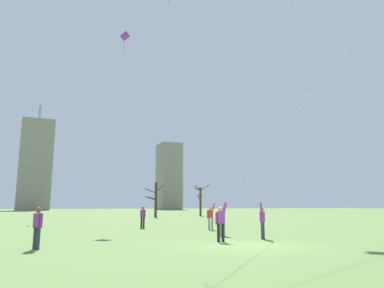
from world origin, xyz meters
name	(u,v)px	position (x,y,z in m)	size (l,w,h in m)	color
ground_plane	(247,246)	(0.00, 0.00, 0.00)	(400.00, 400.00, 0.00)	#5B7A3D
kite_flyer_foreground_right_white	(246,155)	(0.83, 1.20, 4.10)	(7.80, 4.04, 20.95)	black
kite_flyer_midfield_left_blue	(341,151)	(6.27, 0.53, 4.55)	(11.86, 5.88, 16.45)	#726656
kite_flyer_foreground_left_teal	(231,159)	(0.03, 1.32, 3.91)	(9.94, 3.88, 13.39)	#33384C
kite_flyer_midfield_center_pink	(257,173)	(3.09, 3.77, 3.55)	(11.49, 6.57, 17.46)	gray
kite_flyer_midfield_right_green	(242,139)	(4.92, 8.30, 6.46)	(8.17, 4.87, 21.76)	gray
bystander_strolling_midfield	(143,216)	(-1.01, 13.19, 0.90)	(0.36, 0.43, 1.62)	black
bystander_far_off_by_trees	(37,226)	(-8.29, 1.99, 0.90)	(0.35, 0.44, 1.62)	#33384C
distant_kite_drifting_right_purple	(117,51)	(-2.35, 19.02, 16.48)	(7.90, 0.59, 18.72)	purple
bare_tree_center	(201,199)	(16.25, 40.50, 2.72)	(3.03, 2.71, 5.33)	#4C3828
bare_tree_rightmost	(155,199)	(7.49, 37.54, 2.69)	(3.05, 2.20, 5.14)	#423326
skyline_tall_tower	(36,164)	(-10.74, 131.73, 17.33)	(11.76, 5.70, 40.30)	gray
skyline_slender_spire	(169,176)	(45.12, 138.88, 14.97)	(9.46, 11.24, 29.94)	gray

